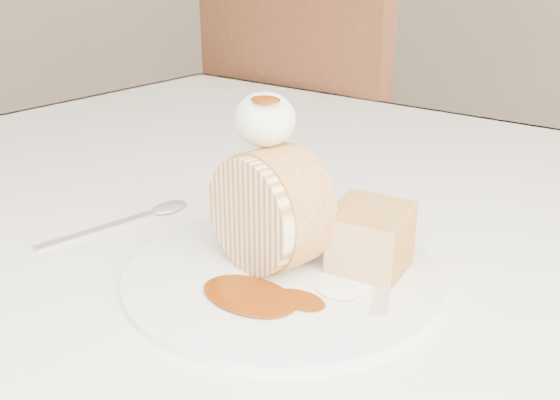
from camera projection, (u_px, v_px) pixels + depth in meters
The scene contains 10 objects.
table at pixel (372, 283), 0.69m from camera, with size 1.40×0.90×0.75m.
chair_far at pixel (321, 150), 1.43m from camera, with size 0.51×0.51×1.01m.
plate at pixel (282, 273), 0.52m from camera, with size 0.26×0.26×0.01m, color white.
roulade_slice at pixel (270, 210), 0.51m from camera, with size 0.10×0.10×0.05m, color beige.
cake_chunk at pixel (370, 241), 0.51m from camera, with size 0.06×0.05×0.05m, color tan.
whipped_cream at pixel (265, 119), 0.50m from camera, with size 0.05×0.05×0.04m, color white.
caramel_drizzle at pixel (266, 93), 0.48m from camera, with size 0.03×0.02×0.01m, color #6B2804.
caramel_pool at pixel (249, 295), 0.48m from camera, with size 0.08×0.05×0.00m, color #6B2804, non-canonical shape.
fork at pixel (385, 279), 0.50m from camera, with size 0.02×0.16×0.00m, color silver.
spoon at pixel (98, 230), 0.60m from camera, with size 0.02×0.15×0.00m, color silver.
Camera 1 is at (0.29, -0.34, 1.00)m, focal length 40.00 mm.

